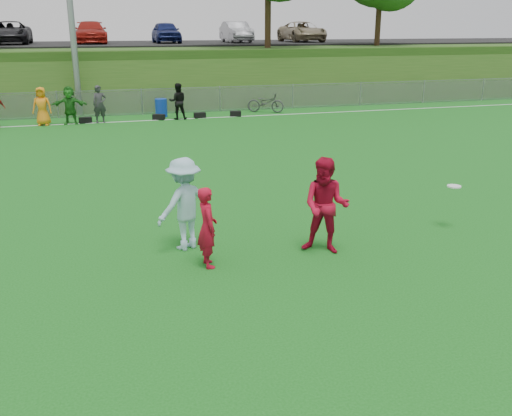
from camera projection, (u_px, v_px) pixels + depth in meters
name	position (u px, v px, depth m)	size (l,w,h in m)	color
ground	(252.00, 273.00, 10.36)	(120.00, 120.00, 0.00)	#125714
sideline_far	(147.00, 121.00, 26.80)	(60.00, 0.10, 0.01)	white
fence	(142.00, 102.00, 28.43)	(58.00, 0.06, 1.30)	gray
berm	(125.00, 69.00, 38.22)	(120.00, 18.00, 3.00)	#244C15
parking_lot	(121.00, 44.00, 39.57)	(120.00, 12.00, 0.10)	black
car_row	(104.00, 32.00, 38.11)	(32.04, 5.18, 1.44)	silver
spectator_row	(80.00, 105.00, 25.76)	(9.05, 0.73, 1.69)	#AB0B0C
gear_bags	(171.00, 117.00, 27.17)	(7.71, 0.53, 0.26)	black
player_red_left	(207.00, 227.00, 10.44)	(0.56, 0.36, 1.52)	#B10C24
player_red_center	(326.00, 206.00, 11.04)	(0.93, 0.72, 1.91)	#B10C29
player_blue	(184.00, 204.00, 11.24)	(1.20, 0.69, 1.86)	#9DC7D9
frisbee	(454.00, 186.00, 12.39)	(0.30, 0.30, 0.03)	white
recycling_bin	(161.00, 108.00, 27.81)	(0.58, 0.58, 0.87)	#0F33AB
bicycle	(266.00, 103.00, 29.22)	(0.66, 1.88, 0.99)	#313134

